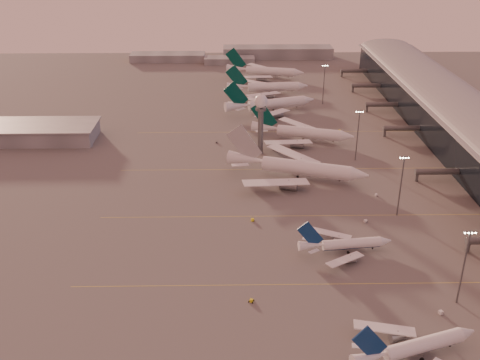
{
  "coord_description": "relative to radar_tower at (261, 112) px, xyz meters",
  "views": [
    {
      "loc": [
        -9.52,
        -136.0,
        104.37
      ],
      "look_at": [
        -5.82,
        71.16,
        8.03
      ],
      "focal_mm": 42.0,
      "sensor_mm": 36.0,
      "label": 1
    }
  ],
  "objects": [
    {
      "name": "mast_c",
      "position": [
        45.0,
        -10.0,
        -7.21
      ],
      "size": [
        3.6,
        0.56,
        25.0
      ],
      "color": "#53565A",
      "rests_on": "ground"
    },
    {
      "name": "gsv_truck_c",
      "position": [
        -5.96,
        -68.84,
        -19.81
      ],
      "size": [
        5.79,
        2.95,
        2.23
      ],
      "color": "yellow",
      "rests_on": "ground"
    },
    {
      "name": "mast_d",
      "position": [
        43.0,
        80.0,
        -7.21
      ],
      "size": [
        3.6,
        0.56,
        25.0
      ],
      "color": "#53565A",
      "rests_on": "ground"
    },
    {
      "name": "narrowbody_near",
      "position": [
        33.07,
        -143.17,
        -17.93
      ],
      "size": [
        36.83,
        28.9,
        14.91
      ],
      "color": "white",
      "rests_on": "ground"
    },
    {
      "name": "gsv_catering_a",
      "position": [
        46.52,
        -125.36,
        -18.7
      ],
      "size": [
        6.0,
        4.25,
        4.51
      ],
      "color": "silver",
      "rests_on": "ground"
    },
    {
      "name": "hangar",
      "position": [
        -125.0,
        20.0,
        -16.63
      ],
      "size": [
        82.0,
        27.0,
        8.5
      ],
      "color": "slate",
      "rests_on": "ground"
    },
    {
      "name": "greentail_b",
      "position": [
        9.54,
        64.76,
        -17.25
      ],
      "size": [
        55.71,
        44.29,
        20.92
      ],
      "color": "white",
      "rests_on": "ground"
    },
    {
      "name": "narrowbody_mid",
      "position": [
        24.57,
        -91.41,
        -18.28
      ],
      "size": [
        33.71,
        26.78,
        13.19
      ],
      "color": "white",
      "rests_on": "ground"
    },
    {
      "name": "gsv_tug_hangar",
      "position": [
        44.65,
        29.88,
        -20.49
      ],
      "size": [
        3.36,
        2.27,
        0.9
      ],
      "color": "yellow",
      "rests_on": "ground"
    },
    {
      "name": "terminal",
      "position": [
        102.88,
        -9.91,
        -10.43
      ],
      "size": [
        57.0,
        362.0,
        23.04
      ],
      "color": "black",
      "rests_on": "ground"
    },
    {
      "name": "radar_tower",
      "position": [
        0.0,
        0.0,
        0.0
      ],
      "size": [
        6.4,
        6.4,
        31.1
      ],
      "color": "#53565A",
      "rests_on": "ground"
    },
    {
      "name": "gsv_catering_b",
      "position": [
        46.07,
        -48.46,
        -19.04
      ],
      "size": [
        5.01,
        3.11,
        3.81
      ],
      "color": "silver",
      "rests_on": "ground"
    },
    {
      "name": "distant_horizon",
      "position": [
        -2.38,
        205.14,
        -17.06
      ],
      "size": [
        165.0,
        37.5,
        9.0
      ],
      "color": "slate",
      "rests_on": "ground"
    },
    {
      "name": "gsv_tug_mid",
      "position": [
        -8.65,
        -118.72,
        -20.49
      ],
      "size": [
        3.61,
        2.95,
        0.89
      ],
      "color": "yellow",
      "rests_on": "ground"
    },
    {
      "name": "mast_b",
      "position": [
        50.0,
        -65.0,
        -7.21
      ],
      "size": [
        3.6,
        0.56,
        25.0
      ],
      "color": "#53565A",
      "rests_on": "ground"
    },
    {
      "name": "gsv_truck_b",
      "position": [
        36.87,
        -70.5,
        -19.81
      ],
      "size": [
        5.89,
        3.89,
        2.24
      ],
      "color": "silver",
      "rests_on": "ground"
    },
    {
      "name": "gsv_truck_d",
      "position": [
        -21.67,
        14.14,
        -19.92
      ],
      "size": [
        2.34,
        5.15,
        2.01
      ],
      "color": "#4E5153",
      "rests_on": "ground"
    },
    {
      "name": "taxiway_markings",
      "position": [
        25.0,
        -64.0,
        -20.94
      ],
      "size": [
        180.0,
        185.25,
        0.02
      ],
      "color": "gold",
      "rests_on": "ground"
    },
    {
      "name": "ground",
      "position": [
        -5.0,
        -120.0,
        -20.95
      ],
      "size": [
        700.0,
        700.0,
        0.0
      ],
      "primitive_type": "plane",
      "color": "#4F4C4D",
      "rests_on": "ground"
    },
    {
      "name": "greentail_d",
      "position": [
        10.81,
        144.27,
        -17.27
      ],
      "size": [
        56.45,
        45.08,
        20.83
      ],
      "color": "white",
      "rests_on": "ground"
    },
    {
      "name": "gsv_tug_far",
      "position": [
        2.48,
        -16.14,
        -20.47
      ],
      "size": [
        3.21,
        3.78,
        0.93
      ],
      "color": "yellow",
      "rests_on": "ground"
    },
    {
      "name": "mast_a",
      "position": [
        53.0,
        -120.0,
        -7.21
      ],
      "size": [
        3.6,
        0.56,
        25.0
      ],
      "color": "#53565A",
      "rests_on": "ground"
    },
    {
      "name": "widebody_white",
      "position": [
        14.66,
        -30.15,
        -17.04
      ],
      "size": [
        61.67,
        48.61,
        22.54
      ],
      "color": "white",
      "rests_on": "ground"
    },
    {
      "name": "greentail_c",
      "position": [
        10.25,
        103.23,
        -17.45
      ],
      "size": [
        54.49,
        43.89,
        19.78
      ],
      "color": "white",
      "rests_on": "ground"
    },
    {
      "name": "greentail_a",
      "position": [
        22.6,
        16.29,
        -17.47
      ],
      "size": [
        52.71,
        41.94,
        19.72
      ],
      "color": "white",
      "rests_on": "ground"
    }
  ]
}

